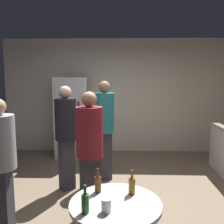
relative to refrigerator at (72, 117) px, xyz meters
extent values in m
cube|color=#7A6651|center=(0.96, -2.20, -0.95)|extent=(5.20, 5.20, 0.10)
cube|color=silver|center=(0.96, 0.43, 0.45)|extent=(5.32, 0.06, 2.70)
cube|color=silver|center=(0.00, 0.00, 0.00)|extent=(0.70, 0.65, 1.80)
cube|color=#262628|center=(0.21, -0.34, 0.09)|extent=(0.03, 0.03, 0.60)
cylinder|color=beige|center=(1.06, -3.54, -0.18)|extent=(0.80, 0.80, 0.03)
cylinder|color=#8C5919|center=(1.20, -3.37, -0.09)|extent=(0.06, 0.06, 0.15)
cylinder|color=#8C5919|center=(1.20, -3.37, 0.02)|extent=(0.02, 0.02, 0.08)
cylinder|color=#593314|center=(0.89, -3.35, -0.09)|extent=(0.06, 0.06, 0.15)
cylinder|color=#593314|center=(0.89, -3.35, 0.02)|extent=(0.02, 0.02, 0.08)
cylinder|color=#26662D|center=(0.82, -3.71, -0.09)|extent=(0.06, 0.06, 0.15)
cylinder|color=#26662D|center=(0.82, -3.71, 0.02)|extent=(0.02, 0.02, 0.08)
cylinder|color=white|center=(0.99, -3.69, -0.11)|extent=(0.08, 0.08, 0.11)
cube|color=#2D2D38|center=(0.71, -2.52, -0.50)|extent=(0.28, 0.26, 0.80)
cylinder|color=maroon|center=(0.71, -2.52, 0.22)|extent=(0.47, 0.47, 0.64)
sphere|color=tan|center=(0.71, -2.52, 0.64)|extent=(0.19, 0.19, 0.19)
cube|color=#2D2D38|center=(-0.25, -2.89, -0.51)|extent=(0.18, 0.23, 0.77)
cylinder|color=gray|center=(-0.25, -2.89, 0.18)|extent=(0.35, 0.35, 0.61)
cube|color=#2D2D38|center=(0.82, -1.32, -0.47)|extent=(0.27, 0.25, 0.86)
cylinder|color=#1E727A|center=(0.82, -1.32, 0.30)|extent=(0.45, 0.45, 0.68)
sphere|color=#8C6647|center=(0.82, -1.32, 0.74)|extent=(0.20, 0.20, 0.20)
cube|color=#2D2D38|center=(0.24, -1.73, -0.49)|extent=(0.28, 0.27, 0.82)
cylinder|color=black|center=(0.24, -1.73, 0.25)|extent=(0.48, 0.48, 0.65)
sphere|color=#D8AD8C|center=(0.24, -1.73, 0.67)|extent=(0.20, 0.20, 0.20)
camera|label=1|loc=(1.10, -5.55, 0.90)|focal=39.91mm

